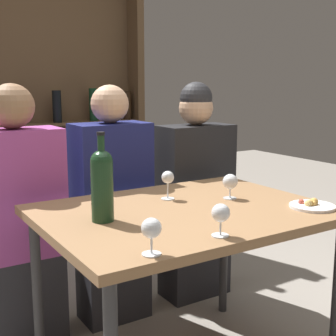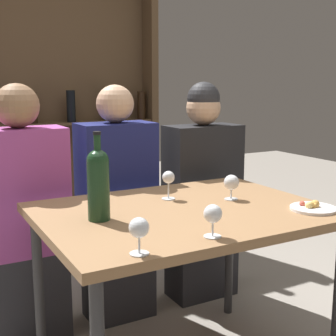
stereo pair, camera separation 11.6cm
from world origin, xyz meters
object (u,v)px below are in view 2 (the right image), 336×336
at_px(seated_person_center, 117,211).
at_px(wine_glass_3, 168,179).
at_px(wine_glass_0, 139,229).
at_px(wine_bottle, 98,181).
at_px(seated_person_left, 24,224).
at_px(wine_glass_1, 231,183).
at_px(seated_person_right, 202,197).
at_px(food_plate_0, 313,208).
at_px(wine_glass_2, 213,215).

bearing_deg(seated_person_center, wine_glass_3, -83.39).
height_order(wine_glass_0, wine_glass_3, wine_glass_3).
height_order(wine_bottle, seated_person_center, seated_person_center).
bearing_deg(wine_glass_0, seated_person_left, 97.69).
bearing_deg(wine_glass_1, seated_person_right, 68.08).
bearing_deg(seated_person_right, wine_glass_0, -131.19).
bearing_deg(seated_person_center, food_plate_0, -61.94).
distance_m(wine_glass_1, seated_person_center, 0.71).
distance_m(wine_glass_2, seated_person_right, 1.18).
bearing_deg(food_plate_0, wine_glass_3, 134.25).
xyz_separation_m(wine_bottle, wine_glass_2, (0.26, -0.37, -0.07)).
distance_m(wine_glass_3, seated_person_left, 0.75).
bearing_deg(wine_bottle, seated_person_center, 61.93).
distance_m(wine_bottle, wine_glass_1, 0.62).
bearing_deg(food_plate_0, wine_bottle, 160.28).
relative_size(wine_glass_0, wine_glass_2, 1.02).
xyz_separation_m(wine_bottle, seated_person_right, (0.86, 0.61, -0.30)).
relative_size(wine_bottle, wine_glass_1, 3.00).
height_order(seated_person_left, seated_person_right, seated_person_right).
height_order(wine_bottle, wine_glass_2, wine_bottle).
distance_m(seated_person_left, seated_person_right, 1.02).
xyz_separation_m(wine_glass_0, food_plate_0, (0.83, 0.11, -0.07)).
bearing_deg(seated_person_left, wine_glass_0, -82.31).
distance_m(wine_bottle, wine_glass_3, 0.41).
relative_size(wine_glass_3, seated_person_left, 0.10).
distance_m(wine_bottle, seated_person_left, 0.70).
bearing_deg(food_plate_0, wine_glass_1, 122.21).
height_order(wine_bottle, wine_glass_0, wine_bottle).
relative_size(wine_glass_0, wine_glass_1, 1.03).
distance_m(wine_glass_1, food_plate_0, 0.36).
xyz_separation_m(wine_glass_3, seated_person_left, (-0.54, 0.46, -0.25)).
bearing_deg(wine_glass_1, wine_glass_2, -133.22).
distance_m(wine_bottle, seated_person_center, 0.76).
bearing_deg(food_plate_0, seated_person_right, 86.55).
xyz_separation_m(wine_bottle, seated_person_center, (0.33, 0.61, -0.31)).
bearing_deg(wine_glass_2, seated_person_left, 113.08).
xyz_separation_m(wine_bottle, food_plate_0, (0.81, -0.29, -0.14)).
bearing_deg(seated_person_left, wine_glass_1, -37.79).
relative_size(wine_glass_3, food_plate_0, 0.68).
height_order(wine_glass_0, seated_person_left, seated_person_left).
bearing_deg(wine_glass_2, seated_person_center, 86.18).
xyz_separation_m(wine_glass_1, wine_glass_3, (-0.24, 0.14, 0.02)).
height_order(wine_glass_0, seated_person_center, seated_person_center).
distance_m(wine_glass_0, food_plate_0, 0.84).
relative_size(seated_person_left, seated_person_right, 1.00).
bearing_deg(seated_person_left, wine_glass_2, -66.92).
relative_size(wine_glass_3, seated_person_center, 0.10).
bearing_deg(wine_glass_0, wine_bottle, 86.81).
distance_m(wine_glass_1, seated_person_left, 1.01).
relative_size(wine_glass_2, seated_person_center, 0.09).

